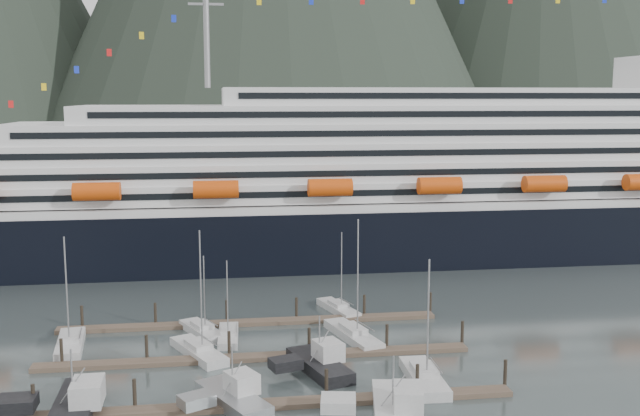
# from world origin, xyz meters

# --- Properties ---
(ground) EXTENTS (1600.00, 1600.00, 0.00)m
(ground) POSITION_xyz_m (0.00, 0.00, 0.00)
(ground) COLOR #455152
(ground) RESTS_ON ground
(cruise_ship) EXTENTS (210.00, 30.40, 50.30)m
(cruise_ship) POSITION_xyz_m (30.03, 54.94, 12.04)
(cruise_ship) COLOR black
(cruise_ship) RESTS_ON ground
(dock_near) EXTENTS (48.18, 2.28, 3.20)m
(dock_near) POSITION_xyz_m (-4.93, -9.95, 0.31)
(dock_near) COLOR #4F4132
(dock_near) RESTS_ON ground
(dock_mid) EXTENTS (48.18, 2.28, 3.20)m
(dock_mid) POSITION_xyz_m (-4.93, 3.05, 0.31)
(dock_mid) COLOR #4F4132
(dock_mid) RESTS_ON ground
(dock_far) EXTENTS (48.18, 2.28, 3.20)m
(dock_far) POSITION_xyz_m (-4.93, 16.05, 0.31)
(dock_far) COLOR #4F4132
(dock_far) RESTS_ON ground
(sailboat_a) EXTENTS (3.85, 10.11, 13.84)m
(sailboat_a) POSITION_xyz_m (-26.14, 9.71, 0.44)
(sailboat_a) COLOR #B1B1B1
(sailboat_a) RESTS_ON ground
(sailboat_b) EXTENTS (6.81, 10.47, 14.95)m
(sailboat_b) POSITION_xyz_m (-11.40, 5.17, 0.43)
(sailboat_b) COLOR #B1B1B1
(sailboat_b) RESTS_ON ground
(sailboat_c) EXTENTS (2.67, 8.50, 10.22)m
(sailboat_c) POSITION_xyz_m (-7.98, 10.39, 0.38)
(sailboat_c) COLOR #B1B1B1
(sailboat_c) RESTS_ON ground
(sailboat_d) EXTENTS (5.61, 11.86, 15.25)m
(sailboat_d) POSITION_xyz_m (6.88, 8.39, 0.43)
(sailboat_d) COLOR #B1B1B1
(sailboat_d) RESTS_ON ground
(sailboat_f) EXTENTS (5.93, 8.96, 10.40)m
(sailboat_f) POSITION_xyz_m (-11.09, 12.75, 0.40)
(sailboat_f) COLOR #B1B1B1
(sailboat_f) RESTS_ON ground
(sailboat_g) EXTENTS (4.85, 9.51, 11.46)m
(sailboat_g) POSITION_xyz_m (7.02, 19.99, 0.39)
(sailboat_g) COLOR #B1B1B1
(sailboat_g) RESTS_ON ground
(sailboat_h) EXTENTS (3.22, 10.34, 13.62)m
(sailboat_h) POSITION_xyz_m (11.46, -6.28, 0.44)
(sailboat_h) COLOR #B1B1B1
(sailboat_h) RESTS_ON ground
(trawler_a) EXTENTS (9.27, 12.88, 7.05)m
(trawler_a) POSITION_xyz_m (-22.51, -9.66, 0.90)
(trawler_a) COLOR black
(trawler_a) RESTS_ON ground
(trawler_b) EXTENTS (8.83, 10.22, 6.35)m
(trawler_b) POSITION_xyz_m (-8.07, -9.27, 0.84)
(trawler_b) COLOR #989B9E
(trawler_b) RESTS_ON ground
(trawler_c) EXTENTS (9.52, 13.31, 6.57)m
(trawler_c) POSITION_xyz_m (6.08, -14.34, 0.86)
(trawler_c) COLOR #B1B1B1
(trawler_c) RESTS_ON ground
(trawler_e) EXTENTS (8.69, 10.76, 6.62)m
(trawler_e) POSITION_xyz_m (1.25, -1.64, 0.86)
(trawler_e) COLOR black
(trawler_e) RESTS_ON ground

